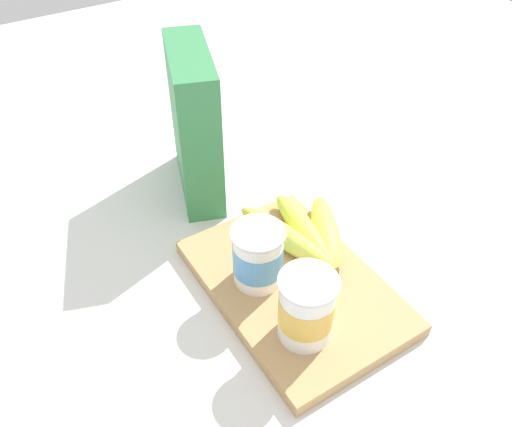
{
  "coord_description": "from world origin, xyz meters",
  "views": [
    {
      "loc": [
        -0.38,
        0.3,
        0.58
      ],
      "look_at": [
        0.1,
        0.0,
        0.07
      ],
      "focal_mm": 37.07,
      "sensor_mm": 36.0,
      "label": 1
    }
  ],
  "objects_px": {
    "yogurt_cup_front": "(306,308)",
    "cereal_box": "(196,124)",
    "cutting_board": "(294,286)",
    "banana_bunch": "(305,233)",
    "yogurt_cup_back": "(258,256)"
  },
  "relations": [
    {
      "from": "cutting_board",
      "to": "banana_bunch",
      "type": "relative_size",
      "value": 1.66
    },
    {
      "from": "yogurt_cup_front",
      "to": "cereal_box",
      "type": "bearing_deg",
      "value": -6.43
    },
    {
      "from": "yogurt_cup_front",
      "to": "banana_bunch",
      "type": "xyz_separation_m",
      "value": [
        0.13,
        -0.1,
        -0.03
      ]
    },
    {
      "from": "cutting_board",
      "to": "yogurt_cup_back",
      "type": "xyz_separation_m",
      "value": [
        0.03,
        0.04,
        0.05
      ]
    },
    {
      "from": "cereal_box",
      "to": "yogurt_cup_front",
      "type": "distance_m",
      "value": 0.37
    },
    {
      "from": "yogurt_cup_front",
      "to": "yogurt_cup_back",
      "type": "distance_m",
      "value": 0.11
    },
    {
      "from": "cutting_board",
      "to": "yogurt_cup_front",
      "type": "xyz_separation_m",
      "value": [
        -0.08,
        0.04,
        0.06
      ]
    },
    {
      "from": "yogurt_cup_front",
      "to": "banana_bunch",
      "type": "distance_m",
      "value": 0.17
    },
    {
      "from": "cutting_board",
      "to": "banana_bunch",
      "type": "height_order",
      "value": "banana_bunch"
    },
    {
      "from": "yogurt_cup_front",
      "to": "yogurt_cup_back",
      "type": "bearing_deg",
      "value": 0.57
    },
    {
      "from": "yogurt_cup_front",
      "to": "banana_bunch",
      "type": "relative_size",
      "value": 0.52
    },
    {
      "from": "cereal_box",
      "to": "yogurt_cup_back",
      "type": "distance_m",
      "value": 0.26
    },
    {
      "from": "yogurt_cup_back",
      "to": "cereal_box",
      "type": "bearing_deg",
      "value": -9.35
    },
    {
      "from": "cutting_board",
      "to": "cereal_box",
      "type": "relative_size",
      "value": 1.27
    },
    {
      "from": "cereal_box",
      "to": "yogurt_cup_front",
      "type": "height_order",
      "value": "cereal_box"
    }
  ]
}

